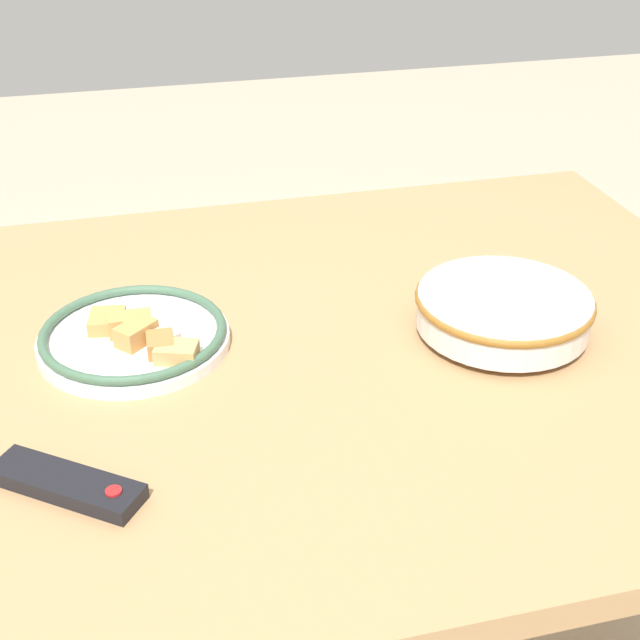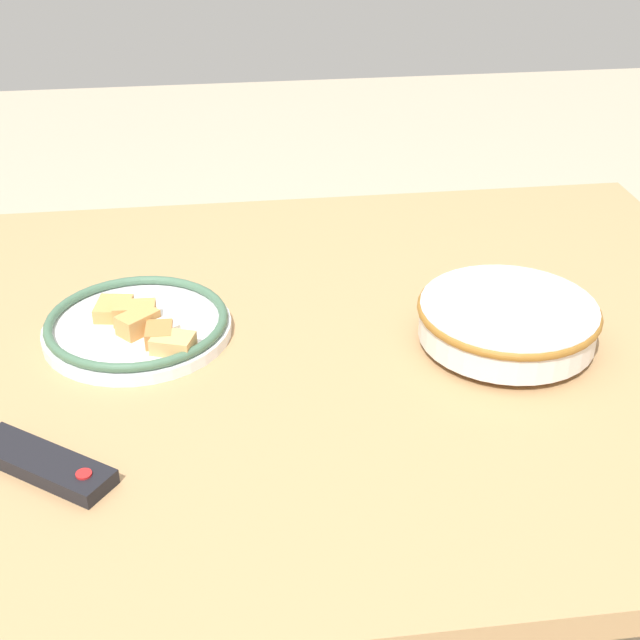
% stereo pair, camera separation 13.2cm
% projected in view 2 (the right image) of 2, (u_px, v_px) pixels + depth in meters
% --- Properties ---
extents(dining_table, '(1.53, 1.10, 0.71)m').
position_uv_depth(dining_table, '(284.00, 380.00, 1.36)').
color(dining_table, tan).
rests_on(dining_table, ground_plane).
extents(noodle_bowl, '(0.27, 0.27, 0.07)m').
position_uv_depth(noodle_bowl, '(507.00, 321.00, 1.30)').
color(noodle_bowl, silver).
rests_on(noodle_bowl, dining_table).
extents(food_plate, '(0.28, 0.28, 0.05)m').
position_uv_depth(food_plate, '(138.00, 325.00, 1.33)').
color(food_plate, white).
rests_on(food_plate, dining_table).
extents(tv_remote, '(0.18, 0.16, 0.02)m').
position_uv_depth(tv_remote, '(43.00, 464.00, 1.07)').
color(tv_remote, black).
rests_on(tv_remote, dining_table).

